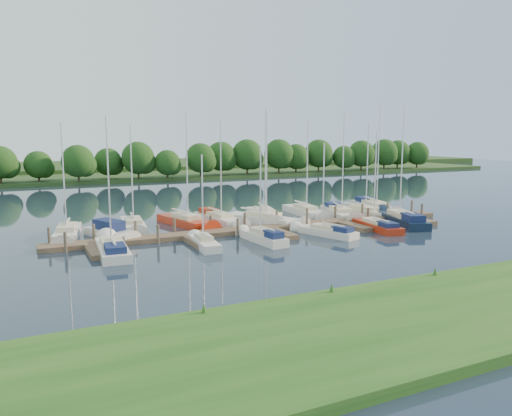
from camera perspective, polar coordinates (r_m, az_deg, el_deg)
name	(u,v)px	position (r m, az deg, el deg)	size (l,w,h in m)	color
ground	(312,247)	(40.39, 6.44, -4.49)	(260.00, 260.00, 0.00)	#1B2436
near_bank	(478,305)	(28.60, 24.00, -10.14)	(90.00, 10.00, 0.50)	#1C4D16
dock	(270,229)	(46.56, 1.66, -2.46)	(40.00, 6.00, 0.40)	brown
mooring_pilings	(265,223)	(47.48, 1.04, -1.75)	(38.24, 2.84, 2.00)	#473D33
far_shore	(126,175)	(110.66, -14.68, 3.67)	(180.00, 30.00, 0.60)	#1E3C17
distant_hill	(106,166)	(135.20, -16.74, 4.57)	(220.00, 40.00, 1.40)	#375324
treeline	(124,160)	(97.38, -14.85, 5.30)	(146.70, 9.32, 8.27)	#38281C
sailboat_n_0	(67,235)	(46.66, -20.77, -2.89)	(3.10, 8.13, 10.39)	silver
motorboat	(111,233)	(45.59, -16.28, -2.79)	(3.83, 6.24, 1.96)	silver
sailboat_n_2	(133,226)	(49.43, -13.83, -1.98)	(2.74, 8.21, 10.27)	silver
sailboat_n_3	(187,223)	(49.90, -7.93, -1.70)	(3.78, 9.06, 11.48)	#A7260F
sailboat_n_4	(219,219)	(51.33, -4.20, -1.32)	(2.92, 8.54, 10.74)	silver
sailboat_n_5	(264,221)	(50.60, 0.95, -1.48)	(5.71, 8.93, 11.80)	silver
sailboat_n_6	(265,217)	(52.95, 1.01, -1.04)	(4.14, 9.57, 12.08)	silver
sailboat_n_7	(305,213)	(56.20, 5.68, -0.53)	(2.47, 8.51, 10.83)	silver
sailboat_n_8	(341,213)	(55.99, 9.65, -0.61)	(4.44, 9.34, 11.69)	silver
sailboat_n_9	(364,213)	(56.65, 12.22, -0.61)	(4.52, 8.19, 10.58)	silver
sailboat_n_10	(375,208)	(60.69, 13.43, -0.01)	(4.56, 10.31, 12.89)	silver
sailboat_s_0	(112,249)	(39.73, -16.13, -4.53)	(2.53, 8.59, 10.79)	silver
sailboat_s_1	(204,243)	(40.51, -5.98, -4.05)	(1.82, 5.98, 7.76)	silver
sailboat_s_2	(263,238)	(42.03, 0.79, -3.46)	(1.93, 6.53, 8.55)	silver
sailboat_s_3	(326,232)	(45.14, 7.98, -2.75)	(3.35, 6.68, 8.57)	silver
sailboat_s_4	(376,226)	(49.04, 13.50, -2.01)	(2.69, 7.72, 9.66)	#A7260F
sailboat_s_5	(401,220)	(52.64, 16.29, -1.36)	(4.66, 9.47, 12.11)	black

